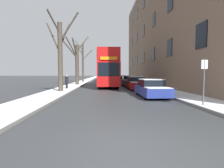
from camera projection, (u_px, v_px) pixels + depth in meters
The scene contains 15 objects.
ground_plane at pixel (142, 149), 3.98m from camera, with size 320.00×320.00×0.00m, color #303335.
sidewalk_left at pixel (90, 79), 56.56m from camera, with size 2.33×130.00×0.16m.
sidewalk_right at pixel (121, 79), 57.07m from camera, with size 2.33×130.00×0.16m.
terrace_facade_right at pixel (177, 29), 27.15m from camera, with size 9.10×40.44×17.51m.
bare_tree_left_0 at pixel (60, 53), 15.47m from camera, with size 3.10×2.59×6.99m.
bare_tree_left_1 at pixel (77, 61), 25.47m from camera, with size 3.52×3.65×7.55m.
bare_tree_left_2 at pixel (83, 62), 34.51m from camera, with size 3.37×2.33×8.21m.
double_decker_bus at pixel (107, 68), 23.56m from camera, with size 2.55×10.95×4.53m.
parked_car_0 at pixel (151, 88), 13.02m from camera, with size 1.77×4.31×1.32m.
parked_car_1 at pixel (136, 83), 19.14m from camera, with size 1.73×4.32×1.43m.
parked_car_2 at pixel (129, 81), 24.54m from camera, with size 1.82×4.30×1.47m.
parked_car_3 at pixel (124, 80), 30.15m from camera, with size 1.85×4.38×1.37m.
parked_car_4 at pixel (120, 79), 36.60m from camera, with size 1.76×4.36×1.41m.
pedestrian_left_sidewalk at pixel (67, 82), 18.58m from camera, with size 0.35×0.35×1.60m.
street_sign_post at pixel (204, 80), 8.61m from camera, with size 0.32×0.07×2.42m.
Camera 1 is at (-0.89, -3.85, 1.71)m, focal length 28.00 mm.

